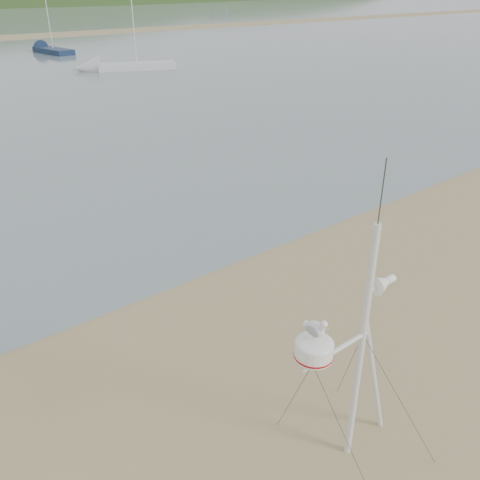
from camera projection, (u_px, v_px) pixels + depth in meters
ground at (152, 468)px, 7.37m from camera, size 560.00×560.00×0.00m
mast_rig at (355, 399)px, 7.08m from camera, size 2.03×2.17×4.59m
sailboat_white_near at (108, 67)px, 41.02m from camera, size 8.32×4.92×8.08m
sailboat_blue_far at (44, 49)px, 52.27m from camera, size 2.70×7.35×7.13m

